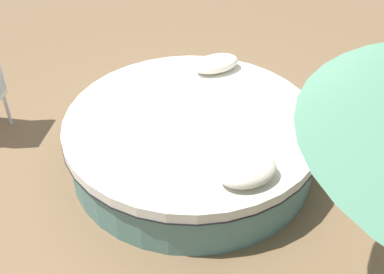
% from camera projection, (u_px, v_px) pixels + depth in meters
% --- Properties ---
extents(ground_plane, '(16.00, 16.00, 0.00)m').
position_uv_depth(ground_plane, '(192.00, 162.00, 5.32)').
color(ground_plane, brown).
extents(round_bed, '(2.60, 2.60, 0.57)m').
position_uv_depth(round_bed, '(192.00, 141.00, 5.13)').
color(round_bed, '#4C726B').
rests_on(round_bed, ground_plane).
extents(throw_pillow_0, '(0.54, 0.37, 0.19)m').
position_uv_depth(throw_pillow_0, '(247.00, 171.00, 4.22)').
color(throw_pillow_0, beige).
rests_on(throw_pillow_0, round_bed).
extents(throw_pillow_1, '(0.54, 0.29, 0.19)m').
position_uv_depth(throw_pillow_1, '(216.00, 64.00, 5.63)').
color(throw_pillow_1, silver).
rests_on(throw_pillow_1, round_bed).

